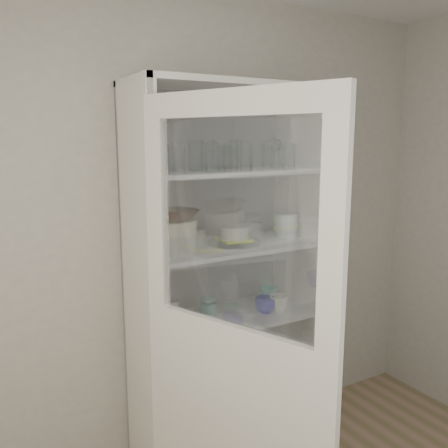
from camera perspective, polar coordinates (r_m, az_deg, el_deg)
wall_back at (r=2.64m, az=-6.21°, el=-1.19°), size 3.60×0.02×2.60m
pantry_cabinet at (r=2.68m, az=-0.67°, el=-8.94°), size 1.00×0.45×2.10m
cupboard_door at (r=2.00m, az=1.10°, el=-18.08°), size 0.38×0.85×2.00m
tumbler_0 at (r=2.15m, az=-7.43°, el=7.72°), size 0.09×0.09×0.14m
tumbler_1 at (r=2.21m, az=-7.85°, el=7.89°), size 0.08×0.08×0.15m
tumbler_2 at (r=2.32m, az=0.13°, el=7.88°), size 0.08×0.08×0.13m
tumbler_3 at (r=2.32m, az=0.83°, el=8.01°), size 0.07×0.07×0.14m
tumbler_4 at (r=2.40m, az=2.67°, el=7.93°), size 0.08×0.08×0.13m
tumbler_5 at (r=2.52m, az=6.39°, el=8.04°), size 0.07×0.07×0.13m
tumbler_6 at (r=2.54m, az=7.87°, el=8.08°), size 0.08×0.08×0.14m
tumbler_7 at (r=2.31m, az=-6.58°, el=7.76°), size 0.07×0.07×0.12m
tumbler_8 at (r=2.34m, az=-5.53°, el=7.99°), size 0.09×0.09×0.14m
tumbler_9 at (r=2.42m, az=-3.38°, el=8.24°), size 0.09×0.09×0.15m
tumbler_10 at (r=2.46m, az=-0.38°, el=8.13°), size 0.08×0.08×0.14m
tumbler_11 at (r=2.52m, az=1.11°, el=8.06°), size 0.07×0.07×0.13m
goblet_0 at (r=2.40m, az=-9.92°, el=8.16°), size 0.07×0.07×0.16m
goblet_1 at (r=2.57m, az=-1.35°, el=8.52°), size 0.07×0.07×0.16m
goblet_2 at (r=2.59m, az=1.08°, el=8.57°), size 0.08×0.08×0.17m
goblet_3 at (r=2.80m, az=6.18°, el=8.72°), size 0.08×0.08×0.18m
plate_stack_front at (r=2.36m, az=-5.86°, el=-2.28°), size 0.22×0.22×0.10m
plate_stack_back at (r=2.56m, az=-4.46°, el=-1.44°), size 0.20×0.20×0.08m
cream_bowl at (r=2.35m, az=-5.90°, el=-0.33°), size 0.26×0.26×0.07m
terracotta_bowl at (r=2.34m, az=-5.92°, el=1.11°), size 0.27×0.27×0.05m
glass_platter at (r=2.56m, az=1.29°, el=-2.18°), size 0.37×0.37×0.02m
yellow_trivet at (r=2.56m, az=1.29°, el=-1.88°), size 0.18×0.18×0.01m
white_ramekin at (r=2.55m, az=1.29°, el=-1.01°), size 0.16×0.16×0.07m
grey_bowl_stack at (r=2.74m, az=7.58°, el=-0.14°), size 0.13×0.13×0.14m
mug_blue at (r=2.69m, az=4.99°, el=-9.67°), size 0.12×0.12×0.09m
mug_teal at (r=2.83m, az=5.30°, el=-8.57°), size 0.14×0.14×0.10m
mug_white at (r=2.71m, az=6.59°, el=-9.49°), size 0.13×0.13×0.10m
teal_jar at (r=2.61m, az=-1.89°, el=-10.15°), size 0.09×0.09×0.10m
measuring_cups at (r=2.48m, az=-2.86°, el=-12.09°), size 0.09×0.09×0.04m
white_canister at (r=2.51m, az=-6.78°, el=-10.58°), size 0.14×0.14×0.14m
cream_dish at (r=2.74m, az=-2.47°, el=-18.69°), size 0.28×0.28×0.07m
tin_box at (r=2.92m, az=3.77°, el=-16.83°), size 0.24×0.20×0.06m
tumbler_12 at (r=2.31m, az=-1.49°, el=8.05°), size 0.07×0.07×0.14m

